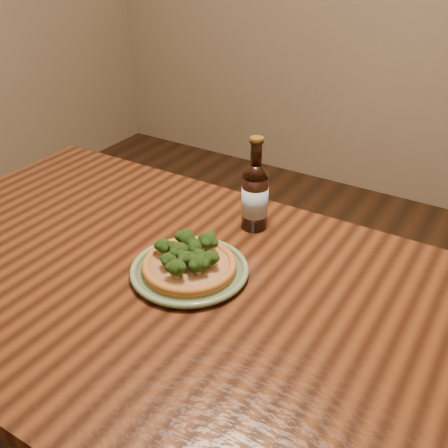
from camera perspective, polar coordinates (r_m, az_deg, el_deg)
The scene contains 4 objects.
table at distance 1.21m, azimuth -4.14°, elevation -10.24°, with size 1.60×0.90×0.75m.
plate at distance 1.18m, azimuth -3.77°, elevation -5.05°, with size 0.27×0.27×0.02m.
pizza at distance 1.17m, azimuth -3.81°, elevation -4.18°, with size 0.21×0.21×0.07m.
beer_bottle at distance 1.31m, azimuth 3.38°, elevation 3.10°, with size 0.07×0.07×0.25m.
Camera 1 is at (0.55, -0.63, 1.45)m, focal length 42.00 mm.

